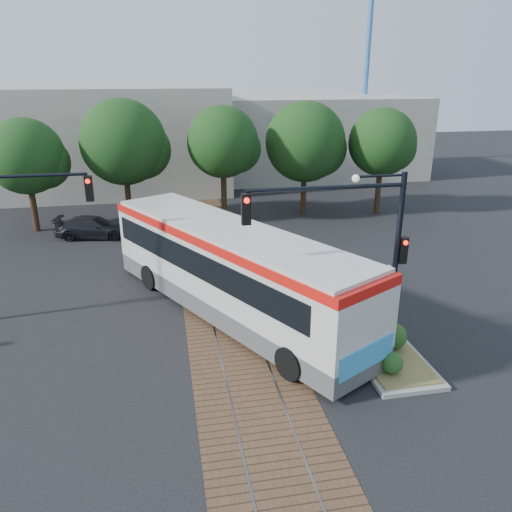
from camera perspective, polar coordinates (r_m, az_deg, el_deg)
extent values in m
plane|color=black|center=(17.74, -1.78, -10.63)|extent=(120.00, 120.00, 0.00)
cube|color=brown|center=(21.24, -3.49, -5.13)|extent=(3.60, 40.00, 0.01)
cube|color=slate|center=(21.17, -5.51, -5.26)|extent=(0.06, 40.00, 0.01)
cube|color=slate|center=(21.33, -1.49, -4.96)|extent=(0.06, 40.00, 0.01)
cylinder|color=#382314|center=(32.89, -24.04, 5.04)|extent=(0.36, 0.36, 2.86)
sphere|color=#133D16|center=(32.31, -24.83, 10.30)|extent=(4.40, 4.40, 4.40)
cylinder|color=#382314|center=(32.80, -14.38, 6.37)|extent=(0.36, 0.36, 3.12)
sphere|color=#133D16|center=(32.17, -14.93, 12.45)|extent=(5.20, 5.20, 5.20)
cylinder|color=#382314|center=(32.14, -3.68, 6.93)|extent=(0.36, 0.36, 3.39)
sphere|color=#133D16|center=(31.54, -3.82, 12.85)|extent=(4.40, 4.40, 4.40)
cylinder|color=#382314|center=(34.05, 5.44, 7.19)|extent=(0.36, 0.36, 2.86)
sphere|color=#133D16|center=(33.45, 5.64, 12.84)|extent=(5.20, 5.20, 5.20)
cylinder|color=#382314|center=(35.00, 13.77, 7.28)|extent=(0.36, 0.36, 3.12)
sphere|color=#133D16|center=(34.45, 14.23, 12.49)|extent=(4.40, 4.40, 4.40)
cube|color=#ADA899|center=(43.72, -18.62, 12.59)|extent=(22.00, 12.00, 8.00)
cube|color=#ADA899|center=(47.59, 7.02, 13.41)|extent=(18.00, 10.00, 7.00)
cylinder|color=#3F72B2|center=(53.07, 12.50, 19.77)|extent=(0.50, 0.50, 18.00)
cube|color=#4D4D4F|center=(19.93, -2.85, -4.98)|extent=(8.92, 13.05, 0.78)
cube|color=silver|center=(19.35, -2.93, -1.10)|extent=(8.94, 13.06, 2.12)
cube|color=black|center=(19.49, -3.53, 0.09)|extent=(8.35, 11.92, 1.00)
cube|color=red|center=(18.94, -2.99, 2.36)|extent=(8.98, 13.08, 0.33)
cube|color=silver|center=(18.87, -3.00, 3.00)|extent=(8.64, 12.63, 0.16)
cube|color=black|center=(14.91, 12.39, -6.54)|extent=(1.62, 0.98, 1.00)
cube|color=#3596D5|center=(15.45, 12.58, -11.20)|extent=(2.18, 1.25, 0.78)
cube|color=orange|center=(19.66, 2.45, -2.84)|extent=(2.49, 4.42, 1.23)
cylinder|color=black|center=(16.02, 3.99, -12.07)|extent=(0.88, 1.16, 1.11)
cylinder|color=black|center=(17.65, 10.11, -9.06)|extent=(0.88, 1.16, 1.11)
cylinder|color=black|center=(22.64, -11.94, -2.36)|extent=(0.88, 1.16, 1.11)
cylinder|color=black|center=(23.83, -6.53, -0.87)|extent=(0.88, 1.16, 1.11)
cube|color=gray|center=(18.15, 14.13, -10.26)|extent=(2.20, 5.20, 0.15)
cube|color=olive|center=(18.10, 14.16, -9.95)|extent=(1.90, 4.80, 0.08)
sphere|color=#1E4719|center=(16.51, 15.29, -11.64)|extent=(0.70, 0.70, 0.70)
sphere|color=#1E4719|center=(17.82, 15.45, -8.76)|extent=(0.90, 0.90, 0.90)
sphere|color=#1E4719|center=(18.93, 11.99, -6.82)|extent=(0.80, 0.80, 0.80)
sphere|color=#1E4719|center=(19.64, 13.32, -6.21)|extent=(0.60, 0.60, 0.60)
cylinder|color=black|center=(17.10, 15.66, -0.67)|extent=(0.18, 0.18, 6.00)
cylinder|color=black|center=(15.42, 8.13, 7.73)|extent=(5.00, 0.12, 0.12)
cube|color=black|center=(14.95, -1.14, 5.36)|extent=(0.28, 0.22, 0.95)
sphere|color=#FF190C|center=(14.74, -1.05, 6.35)|extent=(0.18, 0.18, 0.18)
cube|color=black|center=(17.07, 16.45, 0.63)|extent=(0.26, 0.20, 0.90)
sphere|color=#FF190C|center=(16.86, 16.75, 1.44)|extent=(0.16, 0.16, 0.16)
cube|color=white|center=(17.07, 15.17, -2.11)|extent=(0.04, 0.45, 0.55)
cube|color=yellow|center=(17.32, 14.97, -4.10)|extent=(0.04, 0.45, 0.45)
cylinder|color=black|center=(15.98, 14.04, 8.88)|extent=(1.60, 0.08, 0.08)
sphere|color=silver|center=(15.68, 11.33, 8.68)|extent=(0.24, 0.24, 0.24)
cylinder|color=black|center=(19.99, -25.17, 8.27)|extent=(4.50, 0.12, 0.12)
cube|color=black|center=(19.66, -18.54, 7.32)|extent=(0.28, 0.22, 0.95)
sphere|color=#FF190C|center=(19.46, -18.69, 8.09)|extent=(0.18, 0.18, 0.18)
imported|color=black|center=(30.55, -18.09, 3.15)|extent=(4.50, 2.38, 1.24)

